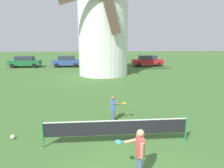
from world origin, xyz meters
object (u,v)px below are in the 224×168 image
object	(u,v)px
windmill	(103,16)
parked_car_green	(25,61)
tennis_net	(116,128)
player_near	(139,151)
parked_car_cream	(109,60)
player_far	(114,107)
stray_ball	(13,137)
parked_car_blue	(67,61)
parked_car_red	(147,61)

from	to	relation	value
windmill	parked_car_green	size ratio (longest dim) A/B	2.99
tennis_net	player_near	distance (m)	1.98
parked_car_green	parked_car_cream	xyz separation A→B (m)	(11.81, 0.38, -0.00)
player_near	player_far	world-z (taller)	player_near
tennis_net	player_far	distance (m)	2.36
player_far	stray_ball	bearing A→B (deg)	-159.56
windmill	parked_car_cream	world-z (taller)	windmill
parked_car_blue	parked_car_green	bearing A→B (deg)	179.63
parked_car_green	windmill	bearing A→B (deg)	-32.49
tennis_net	parked_car_green	bearing A→B (deg)	114.93
windmill	parked_car_blue	world-z (taller)	windmill
player_near	parked_car_red	bearing A→B (deg)	75.16
windmill	player_far	bearing A→B (deg)	-90.34
player_near	parked_car_blue	bearing A→B (deg)	101.94
stray_ball	parked_car_red	world-z (taller)	parked_car_red
parked_car_red	windmill	bearing A→B (deg)	-136.17
player_near	parked_car_green	world-z (taller)	parked_car_green
windmill	player_near	distance (m)	18.60
windmill	parked_car_blue	distance (m)	10.03
windmill	stray_ball	world-z (taller)	windmill
player_far	parked_car_cream	distance (m)	20.75
tennis_net	parked_car_red	world-z (taller)	parked_car_red
stray_ball	parked_car_green	bearing A→B (deg)	106.33
stray_ball	parked_car_cream	world-z (taller)	parked_car_cream
parked_car_blue	parked_car_cream	world-z (taller)	same
stray_ball	tennis_net	bearing A→B (deg)	-10.74
tennis_net	parked_car_cream	world-z (taller)	parked_car_cream
tennis_net	parked_car_red	size ratio (longest dim) A/B	1.25
tennis_net	player_far	world-z (taller)	player_far
tennis_net	player_far	bearing A→B (deg)	87.42
windmill	stray_ball	bearing A→B (deg)	-105.97
stray_ball	parked_car_green	xyz separation A→B (m)	(-6.42, 21.91, 0.72)
stray_ball	parked_car_cream	size ratio (longest dim) A/B	0.04
parked_car_green	player_far	bearing A→B (deg)	-62.35
stray_ball	parked_car_blue	xyz separation A→B (m)	(-0.62, 21.87, 0.72)
parked_car_cream	parked_car_red	distance (m)	5.66
parked_car_cream	player_near	bearing A→B (deg)	-91.85
player_near	windmill	bearing A→B (deg)	90.86
parked_car_green	player_near	bearing A→B (deg)	-65.92
windmill	stray_ball	xyz separation A→B (m)	(-4.31, -15.07, -6.19)
windmill	player_far	world-z (taller)	windmill
parked_car_green	parked_car_cream	world-z (taller)	same
parked_car_blue	parked_car_red	world-z (taller)	same
parked_car_blue	parked_car_red	size ratio (longest dim) A/B	0.87
parked_car_cream	parked_car_blue	bearing A→B (deg)	-175.98
windmill	player_far	size ratio (longest dim) A/B	10.21
parked_car_green	parked_car_red	world-z (taller)	same
parked_car_red	parked_car_cream	bearing A→B (deg)	171.73
stray_ball	parked_car_blue	size ratio (longest dim) A/B	0.05
tennis_net	stray_ball	distance (m)	4.24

